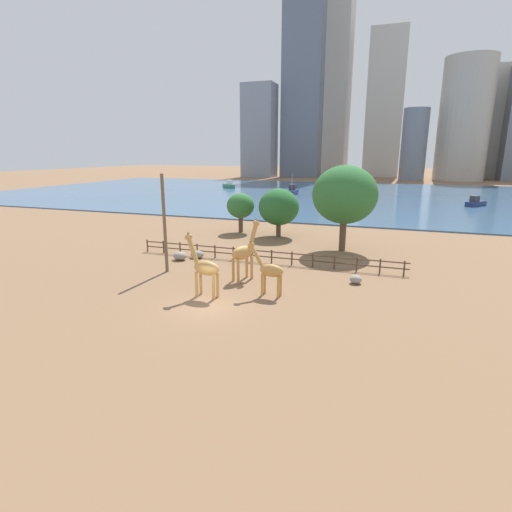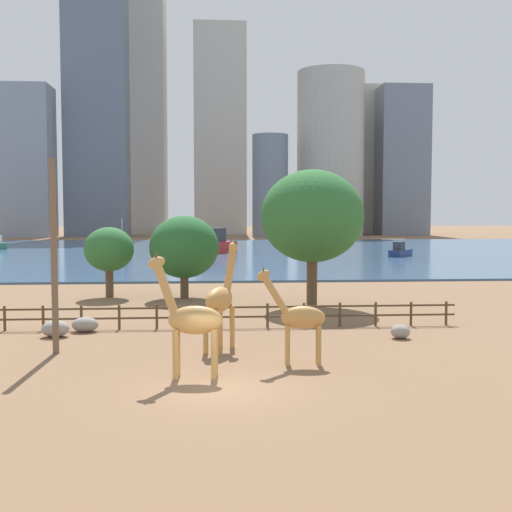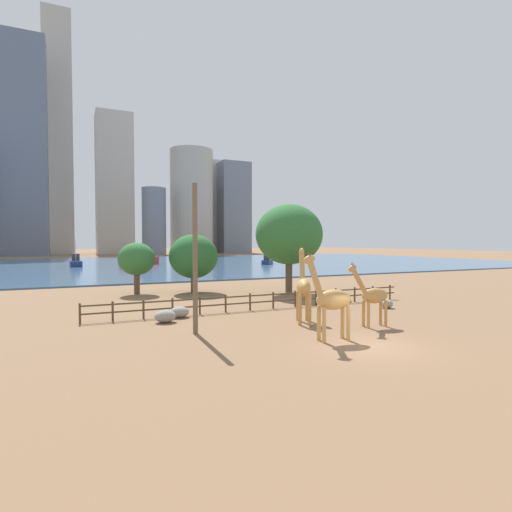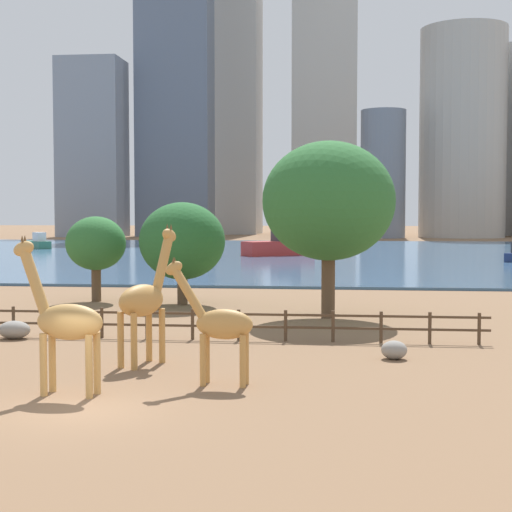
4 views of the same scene
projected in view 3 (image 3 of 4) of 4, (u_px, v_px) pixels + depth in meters
The scene contains 23 objects.
ground_plane at pixel (137, 264), 92.51m from camera, with size 400.00×400.00×0.00m, color brown.
harbor_water at pixel (139, 264), 89.78m from camera, with size 180.00×86.00×0.20m, color #3D6084.
giraffe_tall at pixel (372, 296), 24.30m from camera, with size 2.89×0.86×3.99m.
giraffe_companion at pixel (331, 299), 20.89m from camera, with size 2.87×1.01×4.71m.
giraffe_young at pixel (303, 287), 25.66m from camera, with size 1.88×3.02×4.96m.
utility_pole at pixel (195, 259), 22.43m from camera, with size 0.28×0.28×8.49m, color brown.
boulder_near_fence at pixel (165, 316), 25.64m from camera, with size 1.36×1.09×0.82m, color gray.
boulder_by_pole at pixel (179, 312), 27.29m from camera, with size 1.36×1.02×0.77m, color gray.
boulder_small at pixel (387, 304), 31.20m from camera, with size 0.95×0.91×0.68m, color gray.
enclosure_fence at pixel (263, 300), 30.65m from camera, with size 26.12×0.14×1.30m.
tree_left_large at pixel (289, 235), 39.92m from camera, with size 6.71×6.71×8.96m.
tree_center_broad at pixel (194, 256), 40.76m from camera, with size 4.98×4.98×5.94m.
tree_right_tall at pixel (137, 259), 39.46m from camera, with size 3.59×3.59×5.12m.
boat_sailboat at pixel (76, 262), 80.35m from camera, with size 2.36×5.90×5.23m.
boat_tug at pixel (267, 261), 88.33m from camera, with size 4.18×4.66×2.03m.
boat_barge at pixel (140, 259), 85.76m from camera, with size 8.70×7.18×3.71m.
skyline_tower_needle at pixel (192, 202), 167.71m from camera, with size 17.89×17.89×43.53m, color #ADA89E.
skyline_block_central at pixel (232, 208), 184.14m from camera, with size 13.40×15.20×41.07m, color slate.
skyline_tower_glass at pixel (22, 146), 142.58m from camera, with size 16.00×9.75×78.48m, color slate.
skyline_block_left at pixel (114, 185), 171.35m from camera, with size 14.76×15.36×59.30m, color #B7B2A8.
skyline_block_right at pixel (154, 221), 155.99m from camera, with size 9.21×9.21×26.16m, color slate.
skyline_tower_short at pixel (206, 207), 187.84m from camera, with size 18.00×12.86×42.77m, color #B7B2A8.
skyline_block_wide at pixel (59, 136), 164.68m from camera, with size 10.78×15.96×97.74m, color #ADA89E.
Camera 3 is at (-13.28, -15.51, 5.22)m, focal length 28.00 mm.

